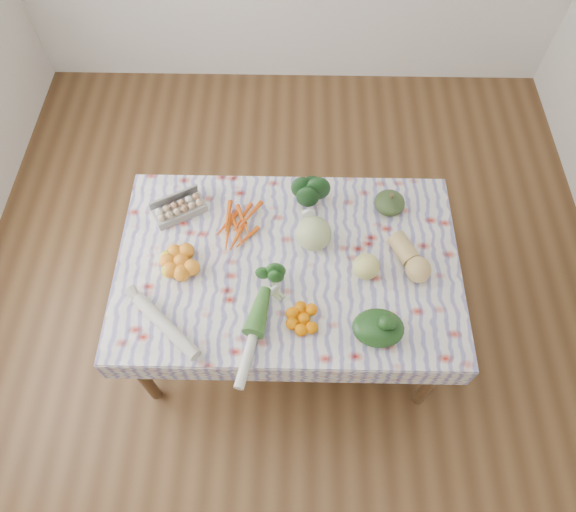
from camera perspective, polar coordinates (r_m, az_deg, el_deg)
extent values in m
plane|color=#53361C|center=(3.16, 0.00, -7.62)|extent=(4.50, 4.50, 0.00)
cube|color=brown|center=(2.51, 0.00, -1.05)|extent=(1.60, 1.00, 0.04)
cylinder|color=brown|center=(2.78, -16.00, -12.54)|extent=(0.06, 0.06, 0.71)
cylinder|color=brown|center=(2.77, 15.74, -13.11)|extent=(0.06, 0.06, 0.71)
cylinder|color=brown|center=(3.15, -13.45, 2.77)|extent=(0.06, 0.06, 0.71)
cylinder|color=brown|center=(3.14, 13.80, 2.34)|extent=(0.06, 0.06, 0.71)
cube|color=silver|center=(2.48, 0.00, -0.75)|extent=(1.66, 1.06, 0.01)
cube|color=#989894|center=(2.66, -11.90, 5.00)|extent=(0.28, 0.22, 0.07)
cube|color=#DD530D|center=(2.58, -5.44, 3.48)|extent=(0.27, 0.25, 0.04)
ellipsoid|color=#153816|center=(2.59, 2.26, 6.10)|extent=(0.19, 0.17, 0.15)
ellipsoid|color=#344A23|center=(2.66, 11.21, 5.81)|extent=(0.17, 0.17, 0.10)
sphere|color=#ACBD7C|center=(2.47, 2.89, 2.50)|extent=(0.21, 0.21, 0.17)
ellipsoid|color=tan|center=(2.49, 13.48, -0.10)|extent=(0.22, 0.29, 0.12)
cube|color=orange|center=(2.48, -11.81, -0.61)|extent=(0.32, 0.32, 0.08)
ellipsoid|color=#1D511B|center=(2.37, -2.24, -2.88)|extent=(0.18, 0.18, 0.10)
cube|color=orange|center=(2.31, 1.75, -6.91)|extent=(0.20, 0.20, 0.06)
sphere|color=#CDCD6A|center=(2.42, 8.68, -1.18)|extent=(0.14, 0.14, 0.13)
ellipsoid|color=#153412|center=(2.30, 10.00, -7.88)|extent=(0.24, 0.20, 0.10)
cylinder|color=beige|center=(2.36, -13.39, -7.60)|extent=(0.35, 0.33, 0.06)
cylinder|color=silver|center=(2.29, -3.96, -9.14)|extent=(0.14, 0.45, 0.05)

